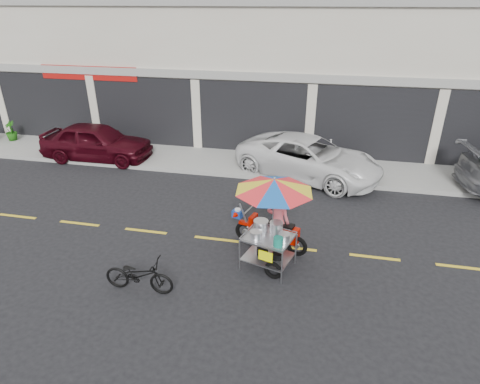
% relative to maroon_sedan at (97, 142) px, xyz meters
% --- Properties ---
extents(ground, '(90.00, 90.00, 0.00)m').
position_rel_maroon_sedan_xyz_m(ground, '(8.03, -4.70, -0.72)').
color(ground, black).
extents(sidewalk, '(45.00, 3.00, 0.15)m').
position_rel_maroon_sedan_xyz_m(sidewalk, '(8.03, 0.80, -0.65)').
color(sidewalk, gray).
rests_on(sidewalk, ground).
extents(shophouse_block, '(36.00, 8.11, 10.40)m').
position_rel_maroon_sedan_xyz_m(shophouse_block, '(10.85, 5.89, 3.52)').
color(shophouse_block, beige).
rests_on(shophouse_block, ground).
extents(centerline, '(42.00, 0.10, 0.01)m').
position_rel_maroon_sedan_xyz_m(centerline, '(8.03, -4.70, -0.72)').
color(centerline, gold).
rests_on(centerline, ground).
extents(maroon_sedan, '(4.25, 1.75, 1.44)m').
position_rel_maroon_sedan_xyz_m(maroon_sedan, '(0.00, 0.00, 0.00)').
color(maroon_sedan, '#32050E').
rests_on(maroon_sedan, ground).
extents(white_pickup, '(5.58, 4.09, 1.41)m').
position_rel_maroon_sedan_xyz_m(white_pickup, '(8.13, 0.00, -0.02)').
color(white_pickup, white).
rests_on(white_pickup, ground).
extents(plant_short, '(0.60, 0.60, 0.85)m').
position_rel_maroon_sedan_xyz_m(plant_short, '(-4.65, 0.99, -0.15)').
color(plant_short, '#19520F').
rests_on(plant_short, sidewalk).
extents(near_bicycle, '(1.54, 0.54, 0.81)m').
position_rel_maroon_sedan_xyz_m(near_bicycle, '(4.93, -7.02, -0.32)').
color(near_bicycle, black).
rests_on(near_bicycle, ground).
extents(food_vendor_rig, '(2.26, 2.24, 2.30)m').
position_rel_maroon_sedan_xyz_m(food_vendor_rig, '(7.57, -5.29, 0.72)').
color(food_vendor_rig, black).
rests_on(food_vendor_rig, ground).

